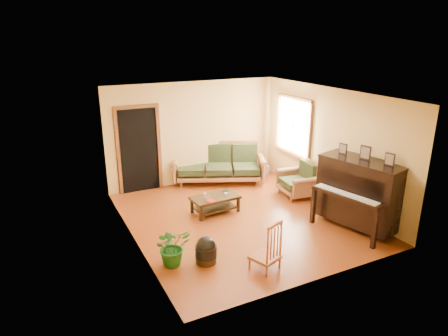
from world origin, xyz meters
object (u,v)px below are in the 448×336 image
coffee_table (215,204)px  red_chair (265,245)px  armchair (297,178)px  piano (359,194)px  sofa (219,164)px  potted_plant (173,246)px  footstool (206,253)px  ceramic_crock (266,170)px

coffee_table → red_chair: red_chair is taller
armchair → piano: (0.10, -1.88, 0.27)m
red_chair → coffee_table: bearing=64.1°
sofa → piano: bearing=-45.1°
piano → red_chair: piano is taller
sofa → coffee_table: size_ratio=2.29×
red_chair → potted_plant: (-1.31, 0.80, -0.10)m
piano → footstool: size_ratio=4.29×
armchair → ceramic_crock: size_ratio=3.70×
footstool → ceramic_crock: size_ratio=1.59×
coffee_table → potted_plant: 2.18m
sofa → ceramic_crock: sofa is taller
red_chair → ceramic_crock: red_chair is taller
coffee_table → piano: 2.98m
armchair → red_chair: bearing=-128.5°
sofa → footstool: 3.91m
footstool → potted_plant: 0.58m
armchair → piano: 1.90m
coffee_table → ceramic_crock: coffee_table is taller
sofa → footstool: bearing=-95.0°
coffee_table → ceramic_crock: (2.36, 1.66, -0.07)m
red_chair → footstool: bearing=121.8°
piano → sofa: bearing=97.1°
sofa → coffee_table: sofa is taller
sofa → potted_plant: size_ratio=3.46×
sofa → footstool: (-1.89, -3.41, -0.32)m
sofa → red_chair: size_ratio=2.65×
armchair → footstool: bearing=-144.3°
armchair → piano: bearing=-80.4°
footstool → potted_plant: size_ratio=0.55×
coffee_table → armchair: armchair is taller
coffee_table → armchair: 2.17m
sofa → red_chair: 4.16m
sofa → armchair: bearing=-28.8°
sofa → piano: piano is taller
ceramic_crock → sofa: bearing=-180.0°
ceramic_crock → red_chair: bearing=-122.6°
piano → red_chair: (-2.46, -0.47, -0.26)m
piano → potted_plant: (-3.76, 0.33, -0.37)m
footstool → coffee_table: bearing=60.3°
red_chair → ceramic_crock: bearing=36.6°
ceramic_crock → coffee_table: bearing=-144.9°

